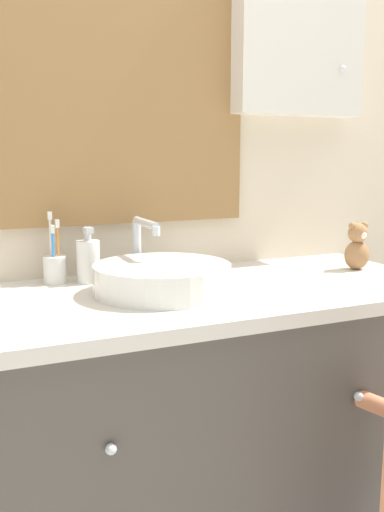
{
  "coord_description": "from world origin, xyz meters",
  "views": [
    {
      "loc": [
        -0.59,
        -1.03,
        1.19
      ],
      "look_at": [
        -0.03,
        0.25,
        0.94
      ],
      "focal_mm": 40.0,
      "sensor_mm": 36.0,
      "label": 1
    }
  ],
  "objects": [
    {
      "name": "vanity_counter",
      "position": [
        0.0,
        0.3,
        0.42
      ],
      "size": [
        1.4,
        0.6,
        0.84
      ],
      "color": "#4C4742",
      "rests_on": "ground_plane"
    },
    {
      "name": "wall_back",
      "position": [
        0.02,
        0.62,
        1.28
      ],
      "size": [
        3.2,
        0.18,
        2.5
      ],
      "color": "beige",
      "rests_on": "ground_plane"
    },
    {
      "name": "soap_dispenser",
      "position": [
        -0.23,
        0.5,
        0.91
      ],
      "size": [
        0.06,
        0.06,
        0.15
      ],
      "color": "white",
      "rests_on": "vanity_counter"
    },
    {
      "name": "sink_basin",
      "position": [
        -0.09,
        0.31,
        0.88
      ],
      "size": [
        0.35,
        0.4,
        0.18
      ],
      "color": "white",
      "rests_on": "vanity_counter"
    },
    {
      "name": "toothbrush_holder",
      "position": [
        -0.32,
        0.53,
        0.89
      ],
      "size": [
        0.06,
        0.06,
        0.2
      ],
      "color": "silver",
      "rests_on": "vanity_counter"
    },
    {
      "name": "teddy_bear",
      "position": [
        0.57,
        0.35,
        0.91
      ],
      "size": [
        0.08,
        0.07,
        0.15
      ],
      "color": "#9E7047",
      "rests_on": "vanity_counter"
    }
  ]
}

